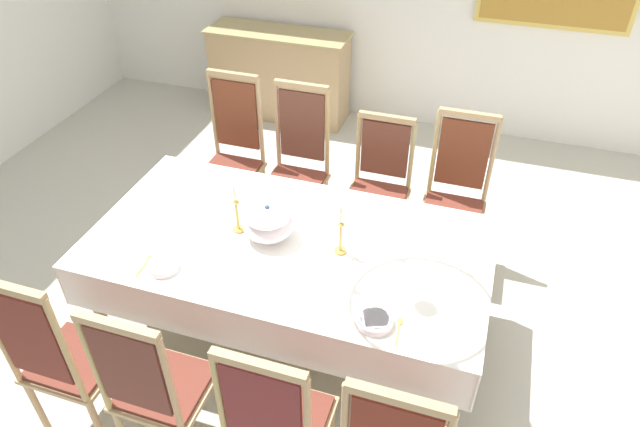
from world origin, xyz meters
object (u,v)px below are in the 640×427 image
chair_north_a (233,154)px  bowl_near_left (375,320)px  chair_north_b (297,165)px  sideboard (280,74)px  spoon_primary (399,325)px  chair_north_c (379,186)px  candlestick_west (237,213)px  spoon_secondary (147,261)px  chair_south_a (62,356)px  candlestick_east (341,235)px  chair_south_c (276,421)px  bowl_near_right (163,266)px  chair_north_d (455,195)px  dining_table (289,251)px  soup_tureen (268,222)px  chair_south_b (155,385)px

chair_north_a → bowl_near_left: chair_north_a is taller
chair_north_b → sideboard: chair_north_b is taller
chair_north_b → spoon_primary: (1.06, -1.45, 0.17)m
chair_north_c → sideboard: chair_north_c is taller
candlestick_west → spoon_secondary: (-0.37, -0.41, -0.12)m
chair_south_a → chair_north_c: (1.15, 2.01, -0.05)m
candlestick_east → sideboard: candlestick_east is taller
chair_south_c → bowl_near_right: 1.07m
spoon_primary → chair_north_d: bearing=81.3°
spoon_secondary → bowl_near_left: bearing=-6.7°
bowl_near_right → chair_south_c: bearing=-33.2°
chair_north_c → bowl_near_right: (-0.88, -1.44, 0.23)m
chair_north_b → bowl_near_left: (0.94, -1.47, 0.18)m
chair_north_a → chair_south_c: (1.15, -2.02, -0.02)m
dining_table → chair_south_a: bearing=-129.6°
bowl_near_left → chair_north_c: bearing=102.1°
candlestick_west → sideboard: 2.97m
chair_south_a → spoon_primary: bearing=20.0°
soup_tureen → candlestick_west: bearing=180.0°
spoon_secondary → sideboard: size_ratio=0.12×
chair_north_d → sideboard: 2.71m
bowl_near_left → bowl_near_right: (-1.19, 0.03, -0.00)m
chair_south_b → chair_north_c: 2.10m
candlestick_west → spoon_secondary: size_ratio=1.84×
bowl_near_right → sideboard: sideboard is taller
chair_north_c → chair_north_d: size_ratio=0.90×
spoon_primary → spoon_secondary: same height
dining_table → chair_north_d: (0.86, 1.01, -0.10)m
chair_north_b → dining_table: bearing=107.1°
chair_south_b → spoon_secondary: chair_south_b is taller
chair_north_d → spoon_primary: 1.46m
bowl_near_left → candlestick_west: bearing=153.9°
chair_south_c → soup_tureen: 1.13m
chair_north_a → spoon_secondary: 1.44m
soup_tureen → candlestick_west: (-0.19, 0.00, 0.02)m
chair_north_a → spoon_secondary: (0.15, -1.42, 0.16)m
bowl_near_right → chair_north_b: bearing=80.0°
spoon_primary → candlestick_west: bearing=153.4°
chair_north_a → spoon_primary: 2.15m
chair_south_c → spoon_primary: size_ratio=6.54×
spoon_primary → chair_north_a: bearing=133.3°
chair_south_b → soup_tureen: (0.19, 1.01, 0.29)m
chair_south_b → candlestick_east: bearing=58.2°
chair_south_c → chair_south_b: bearing=-180.0°
dining_table → chair_south_a: size_ratio=1.89×
chair_south_b → sideboard: (-0.85, 3.82, -0.14)m
chair_north_b → chair_north_d: chair_north_b is taller
chair_north_b → chair_north_d: (1.17, -0.00, -0.01)m
chair_north_b → chair_south_c: bearing=107.2°
chair_north_a → bowl_near_right: chair_north_a is taller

